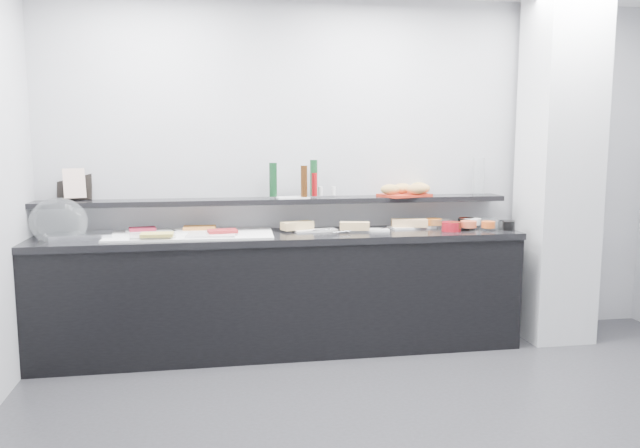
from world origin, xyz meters
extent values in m
cube|color=#AAACB1|center=(0.00, 2.00, 1.35)|extent=(5.00, 0.02, 2.70)
cube|color=silver|center=(1.50, 1.65, 1.35)|extent=(0.50, 0.50, 2.70)
cube|color=black|center=(-0.70, 1.70, 0.42)|extent=(3.60, 0.60, 0.85)
cube|color=black|center=(-0.70, 1.70, 0.88)|extent=(3.62, 0.62, 0.05)
cube|color=black|center=(-0.70, 1.88, 1.13)|extent=(3.60, 0.25, 0.04)
cube|color=silver|center=(-2.12, 1.71, 0.92)|extent=(0.44, 0.31, 0.04)
ellipsoid|color=white|center=(-2.27, 1.69, 1.03)|extent=(0.43, 0.31, 0.34)
cube|color=white|center=(-1.36, 1.73, 0.91)|extent=(1.21, 0.61, 0.01)
cube|color=white|center=(-1.66, 1.81, 0.92)|extent=(0.38, 0.32, 0.01)
cube|color=maroon|center=(-1.72, 1.83, 0.94)|extent=(0.21, 0.15, 0.02)
cube|color=white|center=(-1.33, 1.84, 0.92)|extent=(0.38, 0.30, 0.01)
cube|color=orange|center=(-1.30, 1.83, 0.94)|extent=(0.24, 0.16, 0.02)
cube|color=white|center=(-1.63, 1.59, 0.92)|extent=(0.33, 0.24, 0.01)
cube|color=#D7C553|center=(-1.59, 1.53, 0.94)|extent=(0.22, 0.14, 0.02)
cube|color=white|center=(-1.22, 1.58, 0.92)|extent=(0.36, 0.26, 0.01)
cube|color=maroon|center=(-1.14, 1.62, 0.94)|extent=(0.22, 0.16, 0.02)
cube|color=silver|center=(-0.43, 1.77, 0.91)|extent=(0.34, 0.19, 0.01)
cube|color=tan|center=(-0.57, 1.79, 0.94)|extent=(0.27, 0.19, 0.06)
cylinder|color=#B4B6BC|center=(-0.39, 1.72, 0.92)|extent=(0.16, 0.05, 0.01)
cube|color=white|center=(-0.03, 1.71, 0.91)|extent=(0.33, 0.18, 0.01)
cube|color=#DAB172|center=(-0.14, 1.69, 0.94)|extent=(0.24, 0.13, 0.06)
cylinder|color=silver|center=(-0.26, 1.59, 0.92)|extent=(0.15, 0.07, 0.01)
cube|color=white|center=(0.35, 1.82, 0.91)|extent=(0.38, 0.20, 0.01)
cube|color=#E2B276|center=(0.33, 1.79, 0.94)|extent=(0.29, 0.16, 0.06)
cylinder|color=#B0B2B7|center=(0.13, 1.73, 0.92)|extent=(0.14, 0.09, 0.01)
cylinder|color=white|center=(0.57, 1.76, 0.94)|extent=(0.21, 0.21, 0.07)
cylinder|color=orange|center=(0.53, 1.81, 0.95)|extent=(0.14, 0.14, 0.05)
cylinder|color=black|center=(0.80, 1.79, 0.94)|extent=(0.18, 0.18, 0.07)
cylinder|color=#61180D|center=(0.81, 1.82, 0.95)|extent=(0.14, 0.14, 0.05)
cylinder|color=white|center=(0.96, 1.78, 0.94)|extent=(0.24, 0.24, 0.07)
cylinder|color=white|center=(0.84, 1.77, 0.95)|extent=(0.17, 0.17, 0.05)
cylinder|color=maroon|center=(0.60, 1.61, 0.94)|extent=(0.18, 0.18, 0.07)
cylinder|color=#51160B|center=(0.62, 1.59, 0.95)|extent=(0.12, 0.12, 0.05)
cylinder|color=white|center=(0.94, 1.63, 0.94)|extent=(0.22, 0.22, 0.07)
cylinder|color=#D15733|center=(0.75, 1.63, 0.95)|extent=(0.16, 0.16, 0.05)
cylinder|color=black|center=(1.06, 1.61, 0.94)|extent=(0.14, 0.14, 0.07)
cylinder|color=#CB511B|center=(0.89, 1.58, 0.95)|extent=(0.11, 0.11, 0.05)
cube|color=black|center=(-2.21, 2.00, 1.28)|extent=(0.25, 0.09, 0.26)
cube|color=#D6A99A|center=(-2.20, 1.92, 1.28)|extent=(0.16, 0.09, 0.22)
cube|color=white|center=(-0.60, 1.84, 1.16)|extent=(0.26, 0.18, 0.01)
cylinder|color=#0E3519|center=(-0.74, 1.88, 1.29)|extent=(0.06, 0.06, 0.26)
cylinder|color=#3A1F0A|center=(-0.51, 1.81, 1.28)|extent=(0.05, 0.05, 0.24)
cylinder|color=#103D1D|center=(-0.42, 1.90, 1.30)|extent=(0.06, 0.06, 0.28)
cylinder|color=#9F0B0F|center=(-0.42, 1.86, 1.25)|extent=(0.06, 0.06, 0.18)
cylinder|color=white|center=(-0.37, 1.92, 1.20)|extent=(0.04, 0.04, 0.07)
cylinder|color=white|center=(-0.26, 1.92, 1.20)|extent=(0.04, 0.04, 0.07)
cube|color=#B62613|center=(0.30, 1.86, 1.16)|extent=(0.44, 0.37, 0.02)
ellipsoid|color=gold|center=(0.46, 1.98, 1.21)|extent=(0.15, 0.10, 0.08)
ellipsoid|color=#B78C45|center=(0.45, 1.94, 1.21)|extent=(0.16, 0.12, 0.08)
ellipsoid|color=#B88C46|center=(0.17, 1.80, 1.21)|extent=(0.16, 0.12, 0.08)
ellipsoid|color=#B38244|center=(0.37, 1.78, 1.21)|extent=(0.17, 0.11, 0.08)
ellipsoid|color=tan|center=(0.29, 1.89, 1.21)|extent=(0.16, 0.10, 0.08)
ellipsoid|color=tan|center=(0.44, 1.85, 1.21)|extent=(0.15, 0.10, 0.08)
cylinder|color=silver|center=(0.94, 1.90, 1.30)|extent=(0.12, 0.12, 0.30)
camera|label=1|loc=(-1.20, -2.89, 1.60)|focal=35.00mm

